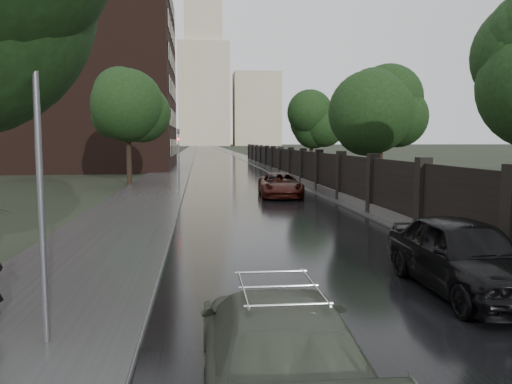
% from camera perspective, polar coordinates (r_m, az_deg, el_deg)
% --- Properties ---
extents(ground, '(800.00, 800.00, 0.00)m').
position_cam_1_polar(ground, '(7.70, 18.38, -19.57)').
color(ground, black).
rests_on(ground, ground).
extents(road, '(8.00, 420.00, 0.02)m').
position_cam_1_polar(road, '(196.33, -5.60, 4.94)').
color(road, black).
rests_on(road, ground).
extents(sidewalk_left, '(4.00, 420.00, 0.16)m').
position_cam_1_polar(sidewalk_left, '(196.33, -7.36, 4.94)').
color(sidewalk_left, '#2D2D2D').
rests_on(sidewalk_left, ground).
extents(verge_right, '(3.00, 420.00, 0.08)m').
position_cam_1_polar(verge_right, '(196.49, -3.99, 4.96)').
color(verge_right, '#2D2D2D').
rests_on(verge_right, ground).
extents(fence_right, '(0.45, 75.72, 2.70)m').
position_cam_1_polar(fence_right, '(39.11, 4.78, 2.58)').
color(fence_right, '#383533').
rests_on(fence_right, ground).
extents(tree_left_far, '(4.25, 4.25, 7.39)m').
position_cam_1_polar(tree_left_far, '(36.67, -14.44, 8.81)').
color(tree_left_far, black).
rests_on(tree_left_far, ground).
extents(tree_right_b, '(4.08, 4.08, 7.01)m').
position_cam_1_polar(tree_right_b, '(30.22, 14.08, 8.92)').
color(tree_right_b, black).
rests_on(tree_right_b, ground).
extents(tree_right_c, '(4.08, 4.08, 7.01)m').
position_cam_1_polar(tree_right_c, '(47.49, 6.39, 7.91)').
color(tree_right_c, black).
rests_on(tree_right_c, ground).
extents(lamp_post, '(0.25, 0.12, 5.11)m').
position_cam_1_polar(lamp_post, '(8.16, -23.46, 1.20)').
color(lamp_post, '#59595E').
rests_on(lamp_post, ground).
extents(traffic_light, '(0.16, 0.32, 4.00)m').
position_cam_1_polar(traffic_light, '(31.31, -8.84, 4.25)').
color(traffic_light, '#59595E').
rests_on(traffic_light, ground).
extents(brick_building, '(24.00, 18.00, 20.00)m').
position_cam_1_polar(brick_building, '(60.55, -21.23, 11.90)').
color(brick_building, black).
rests_on(brick_building, ground).
extents(stalinist_tower, '(92.00, 30.00, 159.00)m').
position_cam_1_polar(stalinist_tower, '(308.30, -6.00, 12.43)').
color(stalinist_tower, tan).
rests_on(stalinist_tower, ground).
extents(volga_sedan, '(2.14, 4.94, 1.41)m').
position_cam_1_polar(volga_sedan, '(6.57, 2.59, -17.07)').
color(volga_sedan, '#464D3E').
rests_on(volga_sedan, ground).
extents(car_right_near, '(1.97, 4.84, 1.65)m').
position_cam_1_polar(car_right_near, '(11.65, 22.72, -6.68)').
color(car_right_near, black).
rests_on(car_right_near, ground).
extents(car_right_far, '(2.62, 5.17, 1.40)m').
position_cam_1_polar(car_right_far, '(28.82, 2.77, 0.79)').
color(car_right_far, black).
rests_on(car_right_far, ground).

